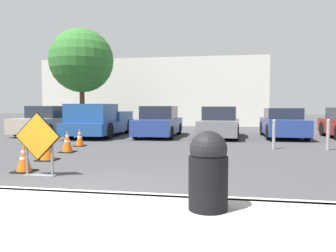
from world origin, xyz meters
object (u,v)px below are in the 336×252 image
(traffic_cone_fourth, at_px, (80,137))
(parked_car_nearest, at_px, (49,121))
(road_closed_sign, at_px, (38,142))
(pickup_truck, at_px, (99,122))
(bollard_nearest, at_px, (274,133))
(bollard_second, at_px, (328,134))
(traffic_cone_nearest, at_px, (24,159))
(traffic_cone_third, at_px, (67,141))
(trash_bin, at_px, (208,170))
(traffic_cone_second, at_px, (47,148))
(parked_car_second, at_px, (159,123))
(parked_car_fourth, at_px, (283,124))
(parked_car_third, at_px, (220,123))

(traffic_cone_fourth, relative_size, parked_car_nearest, 0.15)
(road_closed_sign, height_order, pickup_truck, pickup_truck)
(pickup_truck, distance_m, bollard_nearest, 8.66)
(bollard_nearest, relative_size, bollard_second, 0.98)
(road_closed_sign, height_order, parked_car_nearest, parked_car_nearest)
(traffic_cone_nearest, bearing_deg, parked_car_nearest, 116.54)
(traffic_cone_fourth, xyz_separation_m, bollard_nearest, (7.08, 0.34, 0.23))
(bollard_second, bearing_deg, traffic_cone_third, -166.99)
(parked_car_nearest, distance_m, trash_bin, 14.75)
(traffic_cone_nearest, distance_m, traffic_cone_third, 3.19)
(pickup_truck, xyz_separation_m, trash_bin, (5.95, -11.17, -0.06))
(traffic_cone_second, distance_m, bollard_second, 9.06)
(traffic_cone_nearest, xyz_separation_m, bollard_nearest, (6.23, 5.11, 0.24))
(trash_bin, xyz_separation_m, bollard_nearest, (1.93, 7.59, -0.11))
(parked_car_second, bearing_deg, parked_car_fourth, -176.43)
(road_closed_sign, bearing_deg, pickup_truck, 103.83)
(parked_car_nearest, distance_m, bollard_nearest, 11.63)
(traffic_cone_fourth, xyz_separation_m, pickup_truck, (-0.80, 3.92, 0.40))
(traffic_cone_third, height_order, trash_bin, trash_bin)
(road_closed_sign, height_order, bollard_second, road_closed_sign)
(parked_car_second, relative_size, bollard_second, 4.04)
(parked_car_fourth, bearing_deg, pickup_truck, 5.44)
(traffic_cone_second, distance_m, pickup_truck, 7.25)
(traffic_cone_second, bearing_deg, bollard_nearest, 28.31)
(pickup_truck, distance_m, bollard_second, 10.30)
(traffic_cone_nearest, bearing_deg, parked_car_second, 81.79)
(parked_car_second, xyz_separation_m, trash_bin, (2.98, -11.63, -0.02))
(traffic_cone_third, distance_m, traffic_cone_fourth, 1.66)
(traffic_cone_second, height_order, parked_car_second, parked_car_second)
(parked_car_nearest, distance_m, parked_car_third, 8.93)
(traffic_cone_fourth, height_order, pickup_truck, pickup_truck)
(traffic_cone_second, relative_size, parked_car_third, 0.17)
(pickup_truck, bearing_deg, trash_bin, 116.96)
(traffic_cone_nearest, xyz_separation_m, parked_car_nearest, (-4.63, 9.27, 0.39))
(traffic_cone_third, height_order, bollard_nearest, bollard_nearest)
(pickup_truck, relative_size, parked_car_third, 1.28)
(parked_car_second, bearing_deg, parked_car_nearest, -0.80)
(traffic_cone_nearest, distance_m, bollard_nearest, 8.06)
(traffic_cone_fourth, xyz_separation_m, parked_car_fourth, (8.13, 4.71, 0.34))
(traffic_cone_second, height_order, traffic_cone_third, traffic_cone_third)
(parked_car_nearest, height_order, parked_car_third, parked_car_nearest)
(traffic_cone_third, height_order, traffic_cone_fourth, traffic_cone_third)
(parked_car_second, relative_size, trash_bin, 4.13)
(traffic_cone_nearest, bearing_deg, parked_car_third, 64.88)
(pickup_truck, bearing_deg, parked_car_fourth, -176.00)
(road_closed_sign, relative_size, traffic_cone_second, 1.94)
(parked_car_third, bearing_deg, traffic_cone_fourth, 43.54)
(traffic_cone_second, xyz_separation_m, parked_car_third, (4.63, 7.59, 0.33))
(traffic_cone_second, bearing_deg, parked_car_fourth, 46.11)
(parked_car_second, height_order, parked_car_third, parked_car_second)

